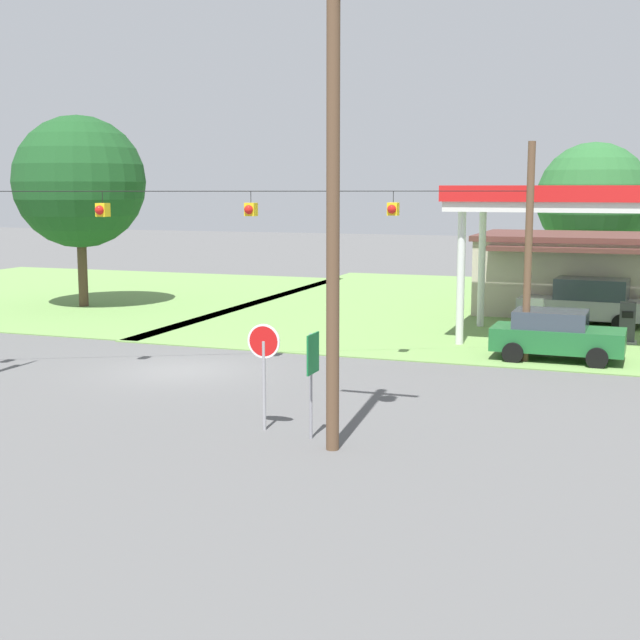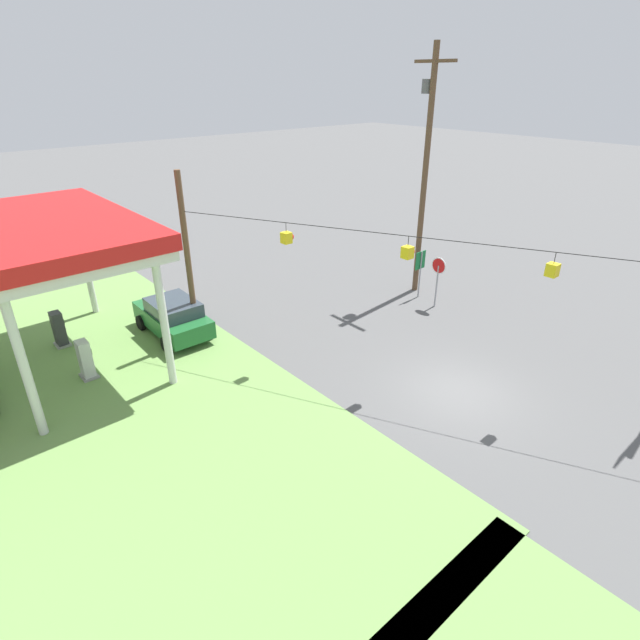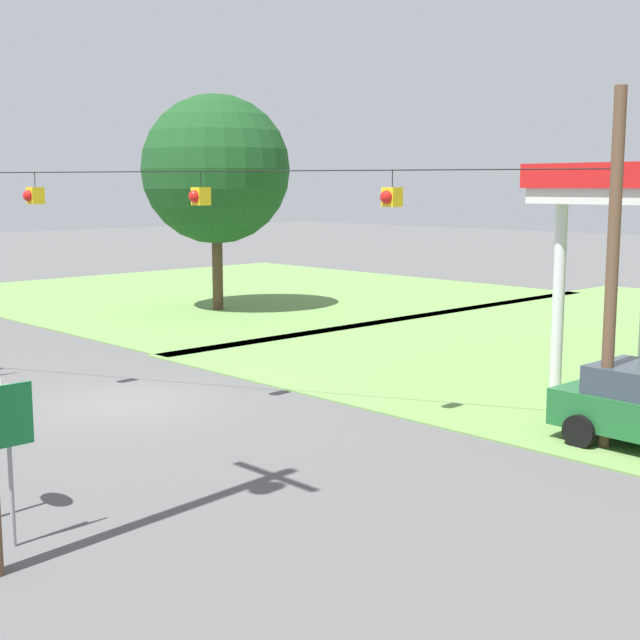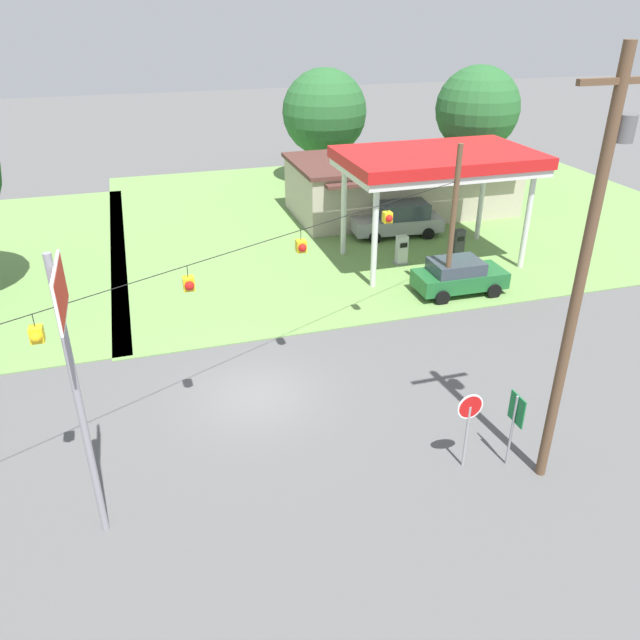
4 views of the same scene
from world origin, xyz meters
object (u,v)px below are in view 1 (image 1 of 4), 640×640
(gas_station_canopy, at_px, (586,200))
(car_at_pumps_rear, at_px, (586,302))
(gas_station_store, at_px, (638,275))
(fuel_pump_far, at_px, (627,324))
(route_sign, at_px, (312,364))
(utility_pole_main, at_px, (335,148))
(car_at_pumps_front, at_px, (556,334))
(stop_sign_roadside, at_px, (264,353))
(tree_behind_station, at_px, (593,199))
(tree_west_verge, at_px, (79,182))
(fuel_pump_near, at_px, (535,320))

(gas_station_canopy, bearing_deg, car_at_pumps_rear, 90.75)
(gas_station_store, xyz_separation_m, fuel_pump_far, (-0.29, -8.18, -1.05))
(fuel_pump_far, relative_size, route_sign, 0.64)
(fuel_pump_far, height_order, car_at_pumps_rear, car_at_pumps_rear)
(gas_station_store, xyz_separation_m, utility_pole_main, (-5.99, -24.06, 4.61))
(car_at_pumps_front, height_order, stop_sign_roadside, stop_sign_roadside)
(gas_station_canopy, xyz_separation_m, tree_behind_station, (-0.57, 16.71, -0.16))
(car_at_pumps_front, bearing_deg, utility_pole_main, -105.74)
(tree_west_verge, bearing_deg, tree_behind_station, 33.57)
(stop_sign_roadside, relative_size, route_sign, 1.04)
(gas_station_canopy, relative_size, route_sign, 3.94)
(gas_station_store, distance_m, tree_west_verge, 25.70)
(gas_station_canopy, bearing_deg, utility_pole_main, -104.45)
(fuel_pump_near, bearing_deg, car_at_pumps_rear, 68.75)
(utility_pole_main, bearing_deg, gas_station_canopy, 75.55)
(car_at_pumps_front, height_order, car_at_pumps_rear, car_at_pumps_rear)
(car_at_pumps_front, distance_m, utility_pole_main, 13.57)
(gas_station_store, relative_size, stop_sign_roadside, 5.57)
(gas_station_store, xyz_separation_m, stop_sign_roadside, (-8.04, -23.12, 0.03))
(stop_sign_roadside, relative_size, utility_pole_main, 0.22)
(fuel_pump_far, bearing_deg, route_sign, -112.91)
(fuel_pump_near, relative_size, car_at_pumps_rear, 0.29)
(utility_pole_main, bearing_deg, fuel_pump_far, 70.23)
(gas_station_canopy, bearing_deg, stop_sign_roadside, -112.32)
(gas_station_canopy, distance_m, fuel_pump_far, 4.70)
(fuel_pump_far, relative_size, tree_west_verge, 0.17)
(car_at_pumps_front, xyz_separation_m, tree_west_verge, (-22.19, 6.03, 4.97))
(tree_behind_station, height_order, tree_west_verge, tree_west_verge)
(gas_station_canopy, xyz_separation_m, gas_station_store, (1.90, 8.17, -3.36))
(car_at_pumps_front, relative_size, utility_pole_main, 0.37)
(car_at_pumps_front, distance_m, tree_west_verge, 23.53)
(utility_pole_main, height_order, tree_west_verge, utility_pole_main)
(gas_station_store, height_order, stop_sign_roadside, gas_station_store)
(utility_pole_main, relative_size, tree_west_verge, 1.29)
(tree_west_verge, bearing_deg, car_at_pumps_front, -15.21)
(stop_sign_roadside, relative_size, tree_west_verge, 0.28)
(fuel_pump_near, xyz_separation_m, car_at_pumps_front, (1.09, -4.02, 0.14))
(gas_station_canopy, distance_m, car_at_pumps_front, 5.89)
(route_sign, xyz_separation_m, tree_behind_station, (4.25, 31.96, 3.27))
(tree_behind_station, bearing_deg, fuel_pump_near, -93.56)
(car_at_pumps_front, relative_size, route_sign, 1.76)
(fuel_pump_far, xyz_separation_m, stop_sign_roadside, (-7.75, -14.94, 1.09))
(stop_sign_roadside, distance_m, route_sign, 1.34)
(route_sign, bearing_deg, car_at_pumps_rear, 76.07)
(fuel_pump_near, distance_m, fuel_pump_far, 3.23)
(fuel_pump_near, height_order, car_at_pumps_front, car_at_pumps_front)
(utility_pole_main, distance_m, tree_west_verge, 25.84)
(car_at_pumps_rear, distance_m, stop_sign_roadside, 19.92)
(gas_station_store, xyz_separation_m, car_at_pumps_rear, (-1.95, -4.16, -0.79))
(car_at_pumps_front, bearing_deg, fuel_pump_near, 106.17)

